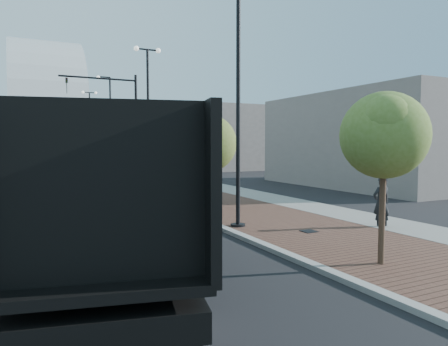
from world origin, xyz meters
name	(u,v)px	position (x,y,z in m)	size (l,w,h in m)	color
sidewalk	(128,174)	(3.50, 40.00, 0.06)	(7.00, 140.00, 0.12)	#4C2D23
concrete_strip	(153,173)	(6.20, 40.00, 0.07)	(2.40, 140.00, 0.13)	slate
curb	(94,175)	(0.00, 40.00, 0.07)	(0.30, 140.00, 0.14)	gray
dump_truck	(113,198)	(-4.20, 9.21, 1.57)	(5.68, 14.01, 3.73)	black
white_sedan	(82,213)	(-4.79, 12.00, 0.73)	(1.55, 4.46, 1.47)	white
dark_car_mid	(2,184)	(-7.80, 25.59, 0.74)	(2.46, 5.34, 1.48)	black
dark_car_far	(56,164)	(-2.82, 50.17, 0.78)	(2.18, 5.35, 1.55)	black
pedestrian	(381,203)	(5.43, 7.57, 1.01)	(0.74, 0.49, 2.03)	black
streetlight_1	(235,114)	(0.49, 10.00, 4.34)	(1.44, 0.56, 9.21)	black
streetlight_2	(148,119)	(0.60, 22.00, 4.82)	(1.72, 0.56, 9.28)	black
streetlight_3	(110,132)	(0.49, 34.00, 4.34)	(1.44, 0.56, 9.21)	black
streetlight_4	(90,130)	(0.60, 46.00, 4.82)	(1.72, 0.56, 9.28)	black
traffic_mast	(123,118)	(-0.30, 25.00, 4.98)	(5.09, 0.20, 8.00)	black
tree_0	(385,136)	(1.65, 4.02, 3.43)	(2.29, 2.22, 4.56)	#382619
tree_1	(209,143)	(1.65, 15.02, 3.25)	(2.85, 2.85, 4.69)	#382619
tree_2	(143,139)	(1.65, 27.02, 3.61)	(2.54, 2.52, 4.89)	#382619
tree_3	(112,136)	(1.65, 39.02, 4.01)	(2.60, 2.59, 5.32)	#382619
convention_center	(46,130)	(-2.00, 85.00, 6.00)	(50.00, 30.00, 50.00)	#A3ABAD
commercial_block_ne	(200,139)	(16.00, 50.00, 4.00)	(12.00, 22.00, 8.00)	#5E5754
commercial_block_e	(374,141)	(18.00, 20.00, 3.50)	(10.00, 16.00, 7.00)	#625B58
utility_cover_1	(309,231)	(2.40, 8.00, 0.13)	(0.50, 0.50, 0.02)	black
utility_cover_2	(193,196)	(2.40, 19.00, 0.13)	(0.50, 0.50, 0.02)	black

